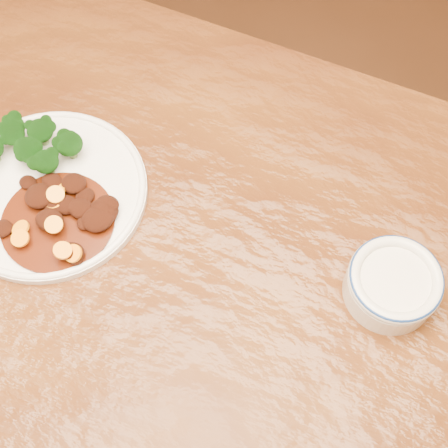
% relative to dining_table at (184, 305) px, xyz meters
% --- Properties ---
extents(ground, '(4.00, 4.00, 0.00)m').
position_rel_dining_table_xyz_m(ground, '(0.00, 0.00, -0.67)').
color(ground, '#422410').
rests_on(ground, ground).
extents(dining_table, '(1.55, 0.99, 0.75)m').
position_rel_dining_table_xyz_m(dining_table, '(0.00, 0.00, 0.00)').
color(dining_table, '#5D3110').
rests_on(dining_table, ground).
extents(dinner_plate, '(0.28, 0.28, 0.02)m').
position_rel_dining_table_xyz_m(dinner_plate, '(-0.23, 0.06, 0.09)').
color(dinner_plate, white).
rests_on(dinner_plate, dining_table).
extents(broccoli_florets, '(0.14, 0.09, 0.05)m').
position_rel_dining_table_xyz_m(broccoli_florets, '(-0.28, 0.11, 0.12)').
color(broccoli_florets, olive).
rests_on(broccoli_florets, dinner_plate).
extents(mince_stew, '(0.16, 0.16, 0.03)m').
position_rel_dining_table_xyz_m(mince_stew, '(-0.18, 0.03, 0.10)').
color(mince_stew, '#401506').
rests_on(mince_stew, dinner_plate).
extents(dip_bowl, '(0.12, 0.12, 0.06)m').
position_rel_dining_table_xyz_m(dip_bowl, '(0.26, 0.09, 0.11)').
color(dip_bowl, beige).
rests_on(dip_bowl, dining_table).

